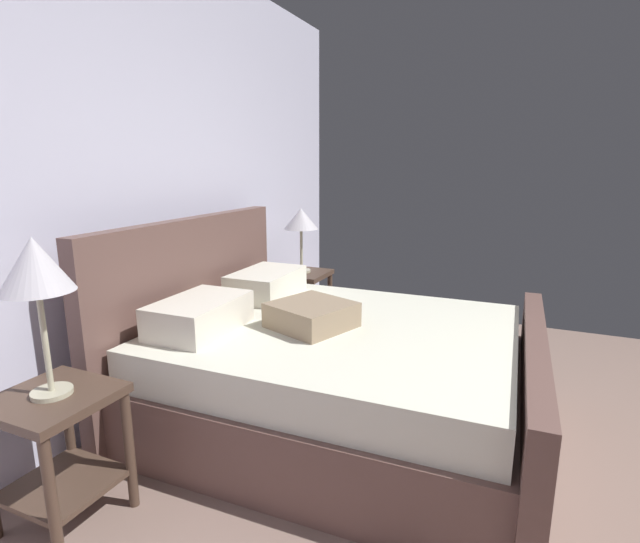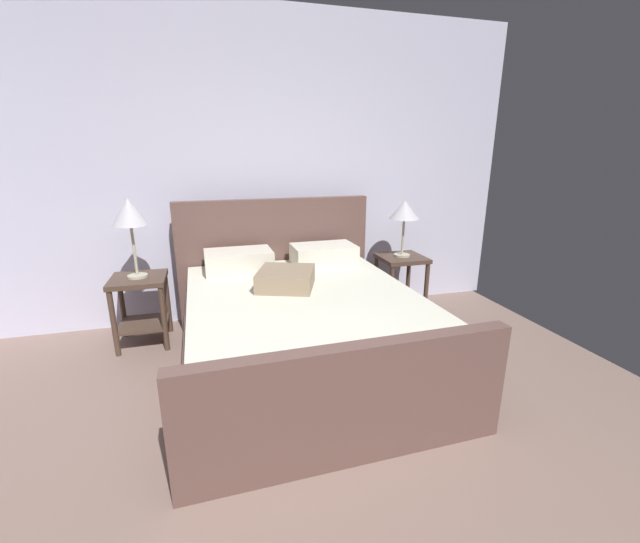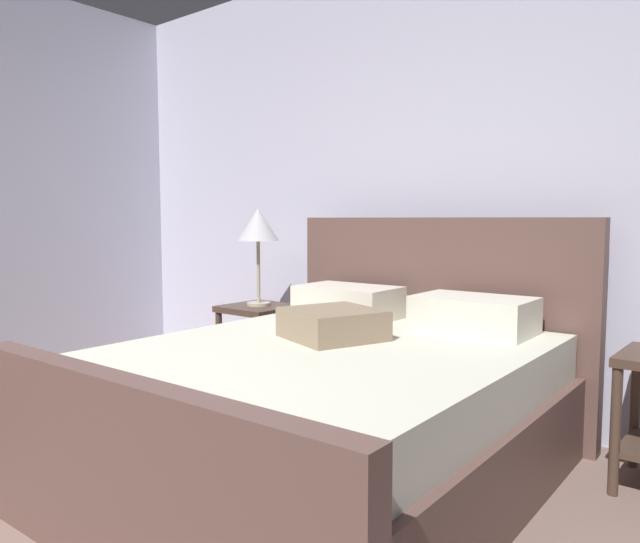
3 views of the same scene
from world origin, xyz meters
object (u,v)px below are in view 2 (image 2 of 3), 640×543
Objects in this scene: table_lamp_right at (404,212)px; nightstand_left at (141,299)px; bed at (300,323)px; nightstand_right at (401,275)px; table_lamp_left at (129,214)px.

nightstand_left is at bearing -178.65° from table_lamp_right.
bed reaches higher than nightstand_right.
table_lamp_left reaches higher than bed.
table_lamp_left is at bearing -178.65° from nightstand_right.
table_lamp_left is (-2.45, -0.06, 0.08)m from table_lamp_right.
table_lamp_right reaches higher than nightstand_right.
nightstand_left is (-2.45, -0.06, -0.64)m from table_lamp_right.
table_lamp_right is at bearing 32.77° from bed.
bed is 1.62m from table_lamp_left.
nightstand_right is 1.00× the size of nightstand_left.
bed is 3.64× the size of nightstand_right.
table_lamp_right is 0.85× the size of table_lamp_left.
table_lamp_right is 0.92× the size of nightstand_left.
nightstand_left is at bearing -178.65° from nightstand_right.
bed is 3.34× the size of table_lamp_left.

